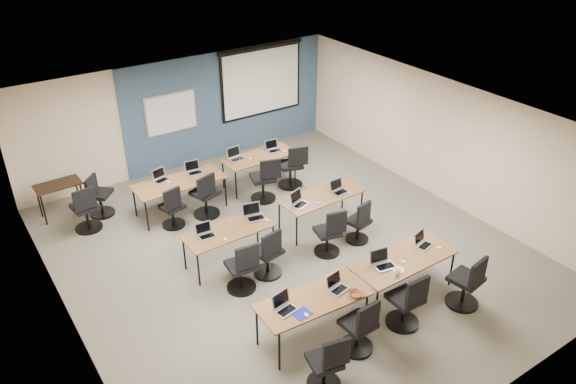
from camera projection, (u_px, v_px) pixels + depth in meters
floor at (287, 250)px, 10.86m from camera, size 8.00×9.00×0.02m
ceiling at (287, 120)px, 9.53m from camera, size 8.00×9.00×0.02m
wall_back at (182, 114)px, 13.44m from camera, size 8.00×0.04×2.70m
wall_front at (490, 335)px, 6.95m from camera, size 8.00×0.04×2.70m
wall_left at (62, 264)px, 8.24m from camera, size 0.04×9.00×2.70m
wall_right at (440, 139)px, 12.15m from camera, size 0.04×9.00×2.70m
blue_accent_panel at (228, 104)px, 14.03m from camera, size 5.50×0.04×2.70m
whiteboard at (171, 113)px, 13.19m from camera, size 1.28×0.03×0.98m
projector_screen at (261, 77)px, 14.19m from camera, size 2.40×0.10×1.82m
training_table_front_left at (313, 301)px, 8.52m from camera, size 1.77×0.74×0.73m
training_table_front_right at (404, 261)px, 9.42m from camera, size 1.86×0.78×0.73m
training_table_mid_left at (229, 232)px, 10.18m from camera, size 1.67×0.70×0.73m
training_table_mid_right at (321, 197)px, 11.28m from camera, size 1.76×0.73×0.73m
training_table_back_left at (179, 183)px, 11.80m from camera, size 1.92×0.80×0.73m
training_table_back_right at (259, 158)px, 12.86m from camera, size 1.72×0.71×0.73m
laptop_0 at (284, 306)px, 8.27m from camera, size 0.33×0.28×0.25m
mouse_0 at (307, 315)px, 8.17m from camera, size 0.08×0.11×0.03m
task_chair_0 at (327, 367)px, 7.75m from camera, size 0.49×0.49×0.97m
laptop_1 at (337, 285)px, 8.68m from camera, size 0.31×0.27×0.24m
mouse_1 at (359, 290)px, 8.67m from camera, size 0.07×0.10×0.03m
task_chair_1 at (360, 330)px, 8.37m from camera, size 0.52×0.52×1.00m
laptop_2 at (382, 262)px, 9.20m from camera, size 0.35×0.29×0.26m
mouse_2 at (403, 262)px, 9.29m from camera, size 0.08×0.11×0.04m
task_chair_2 at (407, 305)px, 8.84m from camera, size 0.54×0.54×1.02m
laptop_3 at (422, 242)px, 9.71m from camera, size 0.30×0.26×0.23m
mouse_3 at (439, 248)px, 9.65m from camera, size 0.06×0.10×0.03m
task_chair_3 at (467, 285)px, 9.26m from camera, size 0.55×0.55×1.03m
laptop_4 at (205, 233)px, 9.97m from camera, size 0.30×0.26×0.23m
mouse_4 at (225, 239)px, 9.88m from camera, size 0.08×0.10×0.03m
task_chair_4 at (243, 271)px, 9.62m from camera, size 0.52×0.52×1.00m
laptop_5 at (254, 214)px, 10.50m from camera, size 0.35×0.30×0.27m
mouse_5 at (267, 220)px, 10.42m from camera, size 0.09×0.11×0.03m
task_chair_5 at (269, 257)px, 9.98m from camera, size 0.52×0.52×1.00m
laptop_6 at (299, 201)px, 10.92m from camera, size 0.34×0.29×0.26m
mouse_6 at (318, 203)px, 10.97m from camera, size 0.07×0.10×0.03m
task_chair_6 at (329, 236)px, 10.57m from camera, size 0.50×0.50×0.98m
laptop_7 at (339, 189)px, 11.35m from camera, size 0.33×0.28×0.25m
mouse_7 at (349, 193)px, 11.32m from camera, size 0.07×0.10×0.03m
task_chair_7 at (359, 225)px, 10.93m from camera, size 0.46×0.46×0.95m
laptop_8 at (160, 177)px, 11.80m from camera, size 0.31×0.26×0.23m
mouse_8 at (168, 182)px, 11.73m from camera, size 0.08×0.11×0.04m
task_chair_8 at (173, 210)px, 11.40m from camera, size 0.47×0.47×0.96m
laptop_9 at (194, 170)px, 12.10m from camera, size 0.33×0.28×0.25m
mouse_9 at (212, 173)px, 12.09m from camera, size 0.08×0.11×0.03m
task_chair_9 at (206, 198)px, 11.75m from camera, size 0.58×0.57×1.04m
laptop_10 at (236, 156)px, 12.68m from camera, size 0.34×0.29×0.26m
mouse_10 at (250, 159)px, 12.69m from camera, size 0.07×0.11×0.04m
task_chair_10 at (265, 183)px, 12.34m from camera, size 0.58×0.57×1.04m
laptop_11 at (273, 148)px, 13.07m from camera, size 0.32×0.27×0.24m
mouse_11 at (285, 151)px, 13.03m from camera, size 0.07×0.11×0.04m
task_chair_11 at (292, 170)px, 12.89m from camera, size 0.58×0.57×1.04m
blue_mousepad at (302, 314)px, 8.20m from camera, size 0.28×0.24×0.01m
snack_bowl at (356, 294)px, 8.56m from camera, size 0.23×0.23×0.05m
snack_plate at (399, 270)px, 9.11m from camera, size 0.19×0.19×0.01m
coffee_cup at (398, 272)px, 8.99m from camera, size 0.08×0.08×0.07m
utility_table at (58, 188)px, 11.67m from camera, size 0.92×0.51×0.75m
spare_chair_a at (98, 199)px, 11.78m from camera, size 0.63×0.52×1.00m
spare_chair_b at (86, 212)px, 11.28m from camera, size 0.54×0.54×1.02m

